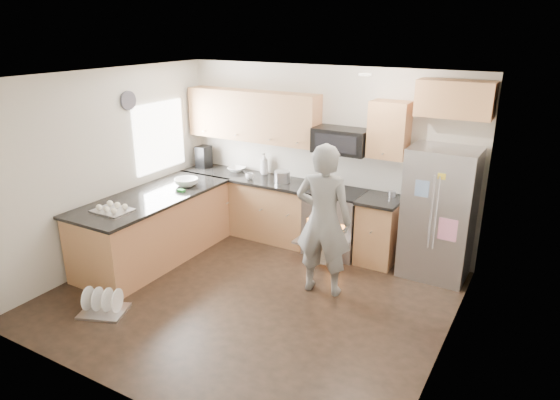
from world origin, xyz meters
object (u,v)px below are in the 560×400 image
Objects in this scene: person at (324,220)px; stove_range at (336,207)px; refrigerator at (439,213)px; dish_rack at (103,306)px.

stove_range is at bearing -82.30° from person.
person is at bearing -133.19° from refrigerator.
person is at bearing 41.23° from dish_rack.
stove_range is 2.94× the size of dish_rack.
dish_rack is at bearing -119.77° from stove_range.
refrigerator is 2.80× the size of dish_rack.
person reaches higher than refrigerator.
stove_range is 1.05× the size of refrigerator.
refrigerator is at bearing 0.30° from stove_range.
person reaches higher than stove_range.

